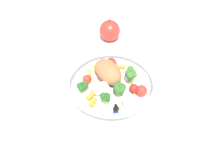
# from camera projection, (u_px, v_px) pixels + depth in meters

# --- Properties ---
(ground_plane) EXTENTS (2.40, 2.40, 0.00)m
(ground_plane) POSITION_uv_depth(u_px,v_px,m) (109.00, 92.00, 0.66)
(ground_plane) COLOR white
(food_container) EXTENTS (0.23, 0.23, 0.07)m
(food_container) POSITION_uv_depth(u_px,v_px,m) (112.00, 83.00, 0.64)
(food_container) COLOR white
(food_container) RESTS_ON ground_plane
(loose_apple) EXTENTS (0.07, 0.07, 0.08)m
(loose_apple) POSITION_uv_depth(u_px,v_px,m) (110.00, 31.00, 0.77)
(loose_apple) COLOR red
(loose_apple) RESTS_ON ground_plane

